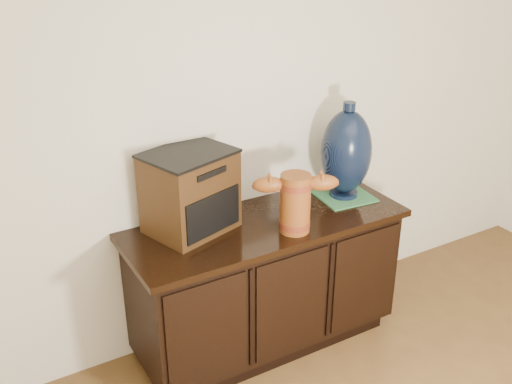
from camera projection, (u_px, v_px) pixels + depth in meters
sideboard at (266, 282)px, 3.19m from camera, size 1.46×0.56×0.75m
terracotta_vessel at (295, 200)px, 2.88m from camera, size 0.41×0.24×0.30m
tv_radio at (190, 192)px, 2.88m from camera, size 0.48×0.43×0.41m
green_mat at (343, 196)px, 3.31m from camera, size 0.31×0.31×0.01m
lamp_base at (346, 152)px, 3.20m from camera, size 0.30×0.30×0.53m
spray_can at (233, 203)px, 3.05m from camera, size 0.05×0.05×0.16m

